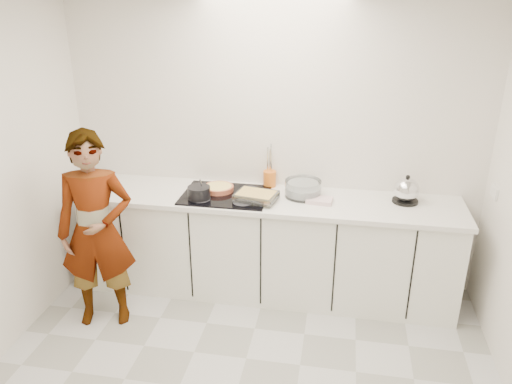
% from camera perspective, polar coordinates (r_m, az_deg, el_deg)
% --- Properties ---
extents(wall_back, '(3.60, 0.00, 2.60)m').
position_cam_1_polar(wall_back, '(4.36, 1.93, 5.71)').
color(wall_back, silver).
rests_on(wall_back, ground).
extents(base_cabinets, '(3.20, 0.58, 0.87)m').
position_cam_1_polar(base_cabinets, '(4.40, 1.17, -6.35)').
color(base_cabinets, white).
rests_on(base_cabinets, floor).
extents(countertop, '(3.24, 0.64, 0.04)m').
position_cam_1_polar(countertop, '(4.20, 1.22, -0.89)').
color(countertop, white).
rests_on(countertop, base_cabinets).
extents(hob, '(0.72, 0.54, 0.01)m').
position_cam_1_polar(hob, '(4.23, -3.50, -0.33)').
color(hob, black).
rests_on(hob, countertop).
extents(tart_dish, '(0.32, 0.32, 0.04)m').
position_cam_1_polar(tart_dish, '(4.30, -4.31, 0.47)').
color(tart_dish, '#BB5A3C').
rests_on(tart_dish, hob).
extents(saucepan, '(0.25, 0.25, 0.18)m').
position_cam_1_polar(saucepan, '(4.14, -6.53, -0.07)').
color(saucepan, black).
rests_on(saucepan, hob).
extents(baking_dish, '(0.37, 0.30, 0.06)m').
position_cam_1_polar(baking_dish, '(4.09, 0.02, -0.44)').
color(baking_dish, silver).
rests_on(baking_dish, hob).
extents(mixing_bowl, '(0.37, 0.37, 0.14)m').
position_cam_1_polar(mixing_bowl, '(4.21, 5.39, 0.33)').
color(mixing_bowl, silver).
rests_on(mixing_bowl, countertop).
extents(tea_towel, '(0.22, 0.17, 0.03)m').
position_cam_1_polar(tea_towel, '(4.13, 7.26, -0.94)').
color(tea_towel, white).
rests_on(tea_towel, countertop).
extents(kettle, '(0.28, 0.28, 0.24)m').
position_cam_1_polar(kettle, '(4.24, 16.79, 0.13)').
color(kettle, black).
rests_on(kettle, countertop).
extents(utensil_crock, '(0.13, 0.13, 0.14)m').
position_cam_1_polar(utensil_crock, '(4.41, 1.57, 1.53)').
color(utensil_crock, orange).
rests_on(utensil_crock, countertop).
extents(cook, '(0.67, 0.53, 1.60)m').
position_cam_1_polar(cook, '(4.05, -17.78, -4.30)').
color(cook, white).
rests_on(cook, floor).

